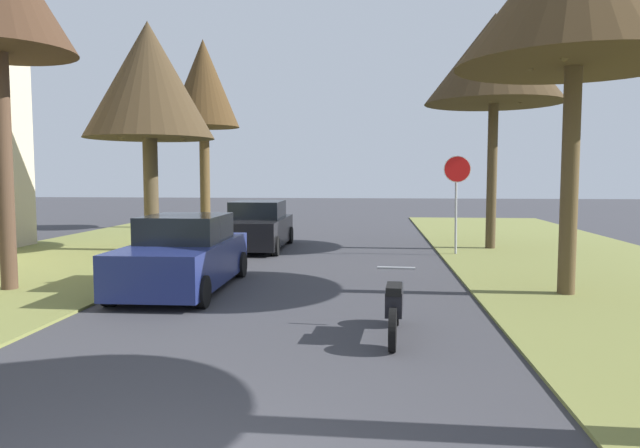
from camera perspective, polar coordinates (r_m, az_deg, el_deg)
The scene contains 7 objects.
stop_sign_far at distance 18.09m, azimuth 13.21°, elevation 3.91°, with size 0.81×0.29×2.97m.
street_tree_right_mid_b at distance 20.19m, azimuth 16.68°, elevation 15.12°, with size 4.42×4.42×7.53m.
street_tree_left_mid_b at distance 19.45m, azimuth -16.40°, elevation 13.18°, with size 4.02×4.02×7.14m.
street_tree_left_far at distance 27.31m, azimuth -11.31°, elevation 13.10°, with size 3.16×3.16×8.44m.
parked_sedan_navy at distance 12.73m, azimuth -13.14°, elevation -3.02°, with size 1.99×4.42×1.57m.
parked_sedan_black at distance 19.43m, azimuth -6.15°, elevation -0.29°, with size 1.99×4.42×1.57m.
parked_motorcycle at distance 8.85m, azimuth 7.28°, elevation -7.90°, with size 0.60×2.05×0.97m.
Camera 1 is at (1.60, -3.63, 2.41)m, focal length 32.80 mm.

